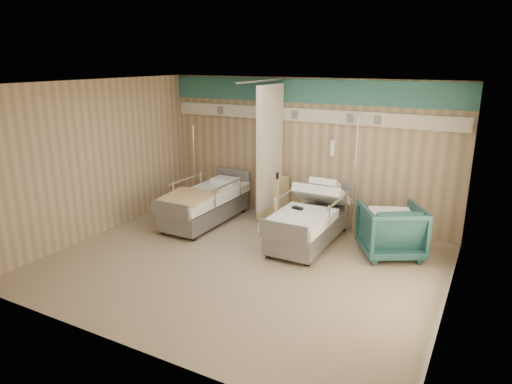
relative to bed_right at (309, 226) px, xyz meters
The scene contains 13 objects.
ground 1.47m from the bed_right, 114.78° to the right, with size 6.00×5.00×0.00m, color gray.
room_walls 1.97m from the bed_right, 121.10° to the right, with size 6.04×5.04×2.82m.
bed_right is the anchor object (origin of this frame).
bed_left 2.20m from the bed_right, behind, with size 1.00×2.16×0.63m, color white, non-canonical shape.
bedside_cabinet 1.46m from the bed_right, 141.95° to the left, with size 0.50×0.48×0.85m, color beige.
visitor_armchair 1.39m from the bed_right, ahead, with size 0.94×0.97×0.88m, color #1C4644.
waffle_blanket 1.50m from the bed_right, ahead, with size 0.65×0.58×0.07m, color white.
iv_stand_right 1.06m from the bed_right, 61.67° to the left, with size 0.39×0.39×2.20m.
iv_stand_left 3.08m from the bed_right, 165.50° to the left, with size 0.32×0.32×1.81m.
call_remote 0.39m from the bed_right, 150.79° to the right, with size 0.19×0.08×0.04m, color black.
tan_blanket 2.35m from the bed_right, 168.57° to the right, with size 0.85×1.07×0.04m, color tan.
toiletry_bag 1.54m from the bed_right, 143.27° to the left, with size 0.23×0.15×0.13m, color black.
white_cup 1.76m from the bed_right, 143.84° to the left, with size 0.09×0.09×0.12m, color white.
Camera 1 is at (3.34, -5.75, 3.15)m, focal length 32.00 mm.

